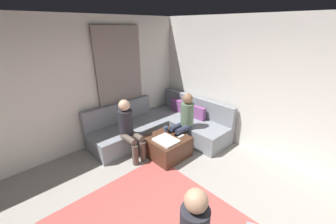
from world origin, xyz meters
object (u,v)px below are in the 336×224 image
game_remote (181,136)px  ottoman (167,146)px  person_on_couch_side (129,127)px  coffee_mug (166,129)px  person_on_couch_back (184,119)px  sectional_couch (162,126)px

game_remote → ottoman: bearing=-129.3°
game_remote → person_on_couch_side: person_on_couch_side is taller
coffee_mug → game_remote: bearing=5.7°
person_on_couch_side → person_on_couch_back: bearing=156.0°
ottoman → person_on_couch_side: 0.87m
ottoman → person_on_couch_side: (-0.50, -0.56, 0.45)m
coffee_mug → game_remote: coffee_mug is taller
ottoman → game_remote: size_ratio=5.07×
ottoman → person_on_couch_back: size_ratio=0.63×
person_on_couch_back → game_remote: bearing=123.9°
coffee_mug → person_on_couch_side: size_ratio=0.08×
sectional_couch → person_on_couch_side: (0.15, -1.02, 0.38)m
game_remote → person_on_couch_side: bearing=-131.0°
game_remote → person_on_couch_back: person_on_couch_back is taller
ottoman → coffee_mug: bearing=140.7°
coffee_mug → game_remote: (0.40, 0.04, -0.04)m
coffee_mug → person_on_couch_back: bearing=59.0°
sectional_couch → coffee_mug: 0.54m
ottoman → person_on_couch_back: 0.68m
person_on_couch_back → coffee_mug: bearing=59.0°
person_on_couch_back → person_on_couch_side: 1.18m
person_on_couch_back → ottoman: bearing=92.1°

